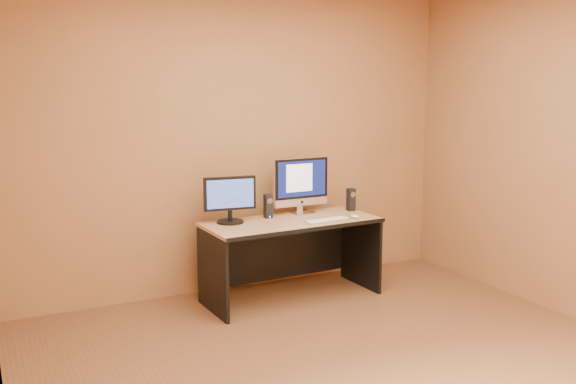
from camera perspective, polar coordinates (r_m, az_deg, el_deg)
name	(u,v)px	position (r m, az deg, el deg)	size (l,w,h in m)	color
floor	(362,377)	(4.15, 6.63, -16.05)	(4.00, 4.00, 0.00)	brown
walls	(367,169)	(3.77, 7.02, 2.01)	(4.00, 4.00, 2.60)	#975F3D
desk	(291,259)	(5.38, 0.30, -6.02)	(1.45, 0.63, 0.67)	tan
imac	(302,185)	(5.52, 1.28, 0.58)	(0.52, 0.19, 0.50)	silver
second_monitor	(230,200)	(5.20, -5.19, -0.70)	(0.43, 0.22, 0.38)	black
speaker_left	(268,206)	(5.38, -1.77, -1.27)	(0.06, 0.07, 0.20)	black
speaker_right	(351,200)	(5.71, 5.62, -0.67)	(0.06, 0.07, 0.20)	black
keyboard	(327,220)	(5.28, 3.49, -2.51)	(0.39, 0.10, 0.02)	silver
mouse	(355,216)	(5.42, 5.95, -2.15)	(0.05, 0.09, 0.03)	silver
cable_a	(307,211)	(5.67, 1.73, -1.68)	(0.01, 0.01, 0.20)	black
cable_b	(298,212)	(5.61, 0.87, -1.80)	(0.01, 0.01, 0.16)	black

